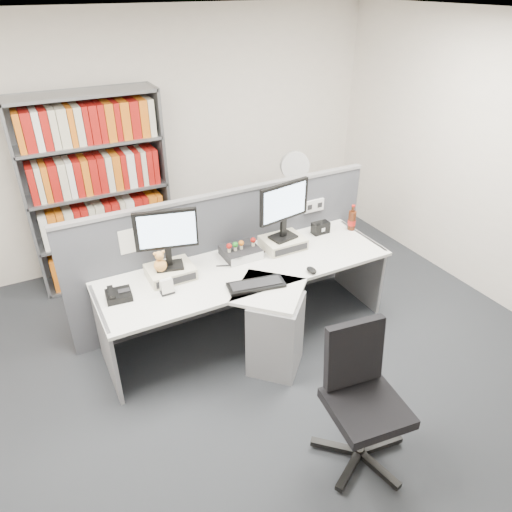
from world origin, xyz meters
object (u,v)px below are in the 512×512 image
desk_phone (118,295)px  mouse (311,270)px  keyboard (256,285)px  desk_fan (294,169)px  cola_bottle (352,220)px  desktop_pc (241,252)px  monitor_right (284,206)px  shelving_unit (98,194)px  filing_cabinet (292,223)px  monitor_left (166,234)px  desk_calendar (167,287)px  office_chair (361,394)px  desk (259,305)px  speaker (320,228)px

desk_phone → mouse: bearing=-14.0°
mouse → keyboard: bearing=176.5°
desk_fan → cola_bottle: bearing=-86.9°
keyboard → desk_phone: bearing=161.0°
desk_phone → keyboard: bearing=-19.0°
desktop_pc → cola_bottle: cola_bottle is taller
monitor_right → desktop_pc: size_ratio=1.68×
shelving_unit → filing_cabinet: bearing=-12.1°
desktop_pc → monitor_left: bearing=-177.1°
desk_phone → desk_calendar: 0.38m
monitor_left → desk_fan: 2.11m
cola_bottle → keyboard: bearing=-160.7°
monitor_left → desktop_pc: bearing=2.9°
cola_bottle → office_chair: bearing=-125.1°
office_chair → desk_fan: bearing=67.3°
monitor_right → cola_bottle: (0.80, 0.00, -0.32)m
shelving_unit → mouse: bearing=-55.4°
monitor_right → desk_fan: bearing=53.8°
desk_phone → cola_bottle: 2.37m
mouse → desk_phone: bearing=166.0°
desk_calendar → cola_bottle: cola_bottle is taller
desk → monitor_right: 0.91m
mouse → desk_calendar: desk_calendar is taller
desktop_pc → speaker: (0.90, 0.04, 0.01)m
desk_calendar → monitor_left: bearing=64.3°
monitor_left → desk_phone: 0.61m
desk_phone → office_chair: size_ratio=0.21×
desk_phone → desk_calendar: (0.36, -0.11, 0.02)m
speaker → shelving_unit: (-1.83, 1.39, 0.20)m
desktop_pc → desk_calendar: size_ratio=2.44×
mouse → desk_fan: bearing=63.6°
desktop_pc → filing_cabinet: bearing=40.1°
keyboard → shelving_unit: 2.11m
keyboard → desk_fan: bearing=49.3°
desk_phone → desk_calendar: size_ratio=1.62×
monitor_left → desktop_pc: monitor_left is taller
shelving_unit → monitor_right: bearing=-47.2°
speaker → desk_fan: 1.01m
cola_bottle → shelving_unit: shelving_unit is taller
filing_cabinet → cola_bottle: bearing=-86.9°
desktop_pc → keyboard: size_ratio=0.65×
shelving_unit → desk_fan: (2.10, -0.45, 0.06)m
mouse → shelving_unit: (-1.35, 1.96, 0.23)m
cola_bottle → shelving_unit: bearing=145.8°
desk → desktop_pc: (0.03, 0.42, 0.31)m
desk_calendar → cola_bottle: size_ratio=0.50×
desk_phone → shelving_unit: size_ratio=0.11×
desktop_pc → keyboard: desktop_pc is taller
desk_phone → speaker: bearing=5.1°
office_chair → speaker: bearing=63.9°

